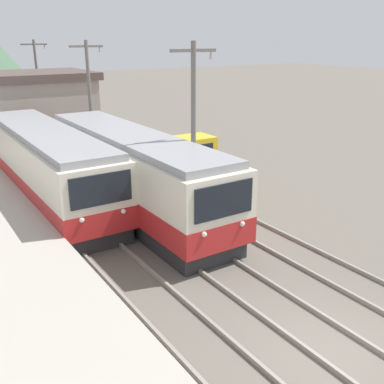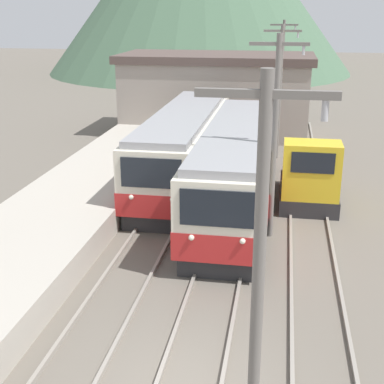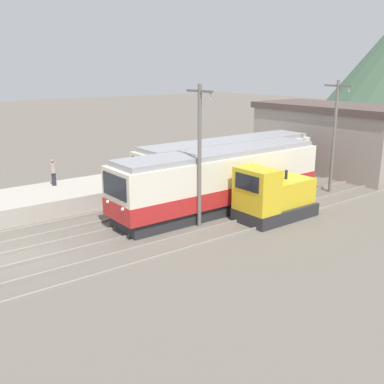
{
  "view_description": "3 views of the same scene",
  "coord_description": "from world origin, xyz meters",
  "px_view_note": "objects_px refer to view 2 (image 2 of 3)",
  "views": [
    {
      "loc": [
        -7.95,
        -5.73,
        7.35
      ],
      "look_at": [
        1.2,
        8.27,
        1.62
      ],
      "focal_mm": 42.0,
      "sensor_mm": 36.0,
      "label": 1
    },
    {
      "loc": [
        1.93,
        -9.65,
        8.04
      ],
      "look_at": [
        -1.14,
        8.31,
        1.77
      ],
      "focal_mm": 50.0,
      "sensor_mm": 36.0,
      "label": 2
    },
    {
      "loc": [
        19.13,
        -4.89,
        8.01
      ],
      "look_at": [
        1.4,
        8.69,
        1.82
      ],
      "focal_mm": 42.0,
      "sensor_mm": 36.0,
      "label": 3
    }
  ],
  "objects_px": {
    "commuter_train_left": "(185,150)",
    "catenary_mast_mid": "(275,132)",
    "shunting_locomotive": "(309,176)",
    "catenary_mast_far": "(280,88)",
    "catenary_mast_distant": "(282,67)",
    "commuter_train_center": "(237,171)",
    "catenary_mast_near": "(258,286)"
  },
  "relations": [
    {
      "from": "catenary_mast_near",
      "to": "catenary_mast_mid",
      "type": "height_order",
      "value": "same"
    },
    {
      "from": "shunting_locomotive",
      "to": "catenary_mast_near",
      "type": "height_order",
      "value": "catenary_mast_near"
    },
    {
      "from": "shunting_locomotive",
      "to": "catenary_mast_mid",
      "type": "distance_m",
      "value": 5.02
    },
    {
      "from": "commuter_train_center",
      "to": "catenary_mast_near",
      "type": "height_order",
      "value": "catenary_mast_near"
    },
    {
      "from": "shunting_locomotive",
      "to": "catenary_mast_distant",
      "type": "distance_m",
      "value": 18.62
    },
    {
      "from": "commuter_train_center",
      "to": "catenary_mast_mid",
      "type": "relative_size",
      "value": 1.88
    },
    {
      "from": "commuter_train_left",
      "to": "catenary_mast_far",
      "type": "bearing_deg",
      "value": 50.92
    },
    {
      "from": "catenary_mast_mid",
      "to": "catenary_mast_far",
      "type": "distance_m",
      "value": 11.14
    },
    {
      "from": "commuter_train_left",
      "to": "commuter_train_center",
      "type": "xyz_separation_m",
      "value": [
        2.8,
        -3.1,
        0.02
      ]
    },
    {
      "from": "commuter_train_left",
      "to": "commuter_train_center",
      "type": "distance_m",
      "value": 4.18
    },
    {
      "from": "commuter_train_center",
      "to": "catenary_mast_near",
      "type": "xyz_separation_m",
      "value": [
        1.51,
        -13.88,
        2.31
      ]
    },
    {
      "from": "commuter_train_center",
      "to": "shunting_locomotive",
      "type": "distance_m",
      "value": 3.26
    },
    {
      "from": "catenary_mast_far",
      "to": "catenary_mast_distant",
      "type": "xyz_separation_m",
      "value": [
        0.0,
        11.14,
        0.0
      ]
    },
    {
      "from": "commuter_train_left",
      "to": "catenary_mast_mid",
      "type": "bearing_deg",
      "value": -53.58
    },
    {
      "from": "catenary_mast_distant",
      "to": "catenary_mast_far",
      "type": "bearing_deg",
      "value": -90.0
    },
    {
      "from": "catenary_mast_near",
      "to": "catenary_mast_far",
      "type": "xyz_separation_m",
      "value": [
        0.0,
        22.28,
        0.0
      ]
    },
    {
      "from": "catenary_mast_near",
      "to": "catenary_mast_distant",
      "type": "bearing_deg",
      "value": 90.0
    },
    {
      "from": "catenary_mast_near",
      "to": "shunting_locomotive",
      "type": "bearing_deg",
      "value": 84.34
    },
    {
      "from": "catenary_mast_near",
      "to": "catenary_mast_distant",
      "type": "distance_m",
      "value": 33.42
    },
    {
      "from": "catenary_mast_near",
      "to": "catenary_mast_mid",
      "type": "distance_m",
      "value": 11.14
    },
    {
      "from": "shunting_locomotive",
      "to": "catenary_mast_far",
      "type": "bearing_deg",
      "value": 101.69
    },
    {
      "from": "commuter_train_left",
      "to": "catenary_mast_near",
      "type": "bearing_deg",
      "value": -75.77
    },
    {
      "from": "shunting_locomotive",
      "to": "catenary_mast_far",
      "type": "distance_m",
      "value": 7.87
    },
    {
      "from": "shunting_locomotive",
      "to": "catenary_mast_near",
      "type": "distance_m",
      "value": 15.39
    },
    {
      "from": "commuter_train_left",
      "to": "catenary_mast_distant",
      "type": "distance_m",
      "value": 17.16
    },
    {
      "from": "commuter_train_center",
      "to": "catenary_mast_mid",
      "type": "bearing_deg",
      "value": -61.17
    },
    {
      "from": "commuter_train_left",
      "to": "catenary_mast_distant",
      "type": "xyz_separation_m",
      "value": [
        4.31,
        16.45,
        2.33
      ]
    },
    {
      "from": "catenary_mast_mid",
      "to": "catenary_mast_far",
      "type": "height_order",
      "value": "same"
    },
    {
      "from": "catenary_mast_near",
      "to": "commuter_train_center",
      "type": "bearing_deg",
      "value": 96.2
    },
    {
      "from": "commuter_train_left",
      "to": "catenary_mast_distant",
      "type": "height_order",
      "value": "catenary_mast_distant"
    },
    {
      "from": "catenary_mast_far",
      "to": "commuter_train_left",
      "type": "bearing_deg",
      "value": -129.08
    },
    {
      "from": "commuter_train_center",
      "to": "catenary_mast_mid",
      "type": "height_order",
      "value": "catenary_mast_mid"
    }
  ]
}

